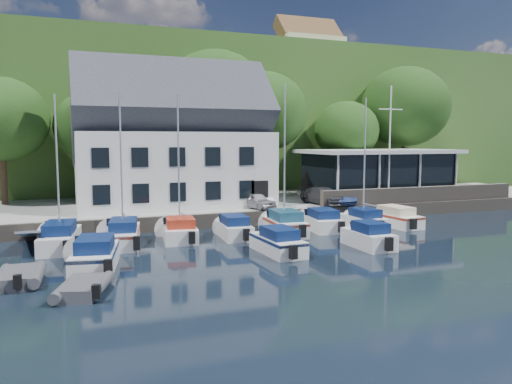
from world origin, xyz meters
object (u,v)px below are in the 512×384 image
dinghy_1 (83,285)px  boat_r1_0 (57,165)px  boat_r1_7 (393,216)px  dinghy_0 (19,275)px  boat_r1_1 (121,164)px  boat_r1_2 (179,169)px  car_dgrey (323,196)px  flagpole (390,144)px  harbor_building (173,148)px  boat_r1_3 (234,226)px  car_silver (256,200)px  boat_r1_5 (322,219)px  boat_r1_4 (285,159)px  car_white (263,198)px  boat_r1_6 (364,166)px  boat_r2_3 (368,234)px  club_pavilion (378,173)px  boat_r2_2 (277,240)px  boat_r2_0 (95,253)px  car_blue (335,197)px

dinghy_1 → boat_r1_0: bearing=112.9°
boat_r1_7 → dinghy_0: size_ratio=1.99×
boat_r1_1 → boat_r1_2: boat_r1_1 is taller
car_dgrey → boat_r1_7: car_dgrey is taller
boat_r1_2 → boat_r1_1: bearing=-170.3°
car_dgrey → flagpole: size_ratio=0.49×
harbor_building → dinghy_1: harbor_building is taller
boat_r1_3 → car_silver: bearing=59.6°
boat_r1_5 → dinghy_1: size_ratio=1.87×
car_dgrey → boat_r1_0: 19.82m
boat_r1_1 → boat_r1_4: bearing=8.0°
boat_r1_2 → boat_r1_3: 4.83m
boat_r1_2 → car_silver: bearing=42.6°
car_white → boat_r1_1: bearing=-136.4°
harbor_building → boat_r1_6: 14.35m
flagpole → boat_r2_3: size_ratio=1.87×
car_silver → boat_r1_3: bearing=-143.8°
club_pavilion → boat_r2_2: (-15.31, -13.38, -2.35)m
boat_r1_6 → boat_r1_7: size_ratio=1.32×
harbor_building → boat_r1_2: harbor_building is taller
car_silver → boat_r1_3: 6.05m
boat_r1_1 → dinghy_1: size_ratio=3.08×
boat_r2_0 → boat_r1_0: bearing=116.2°
boat_r1_2 → boat_r1_5: size_ratio=1.52×
car_white → car_dgrey: 4.76m
dinghy_0 → boat_r1_6: bearing=19.1°
boat_r1_1 → dinghy_0: size_ratio=2.87×
car_dgrey → boat_r2_3: (-2.96, -10.69, -0.92)m
club_pavilion → dinghy_0: (-27.53, -14.77, -2.68)m
boat_r1_0 → dinghy_0: bearing=-95.4°
harbor_building → boat_r2_0: bearing=-114.8°
flagpole → dinghy_1: size_ratio=3.08×
car_white → boat_r2_0: car_white is taller
harbor_building → car_dgrey: (10.92, -3.65, -3.70)m
boat_r1_1 → boat_r1_5: 13.39m
boat_r1_2 → dinghy_0: 11.10m
club_pavilion → dinghy_1: size_ratio=4.41×
car_white → boat_r1_4: 7.21m
boat_r1_2 → boat_r2_3: bearing=-23.5°
car_white → car_blue: car_blue is taller
car_blue → boat_r1_3: (-9.83, -4.98, -0.90)m
club_pavilion → car_silver: (-12.81, -3.57, -1.47)m
boat_r1_2 → boat_r2_3: 11.47m
car_silver → boat_r1_5: bearing=-77.1°
dinghy_0 → car_white: bearing=41.0°
flagpole → boat_r1_7: size_ratio=1.45×
car_silver → boat_r1_4: (-0.00, -5.05, 3.17)m
flagpole → boat_r1_3: (-14.96, -5.28, -4.91)m
car_dgrey → boat_r1_0: bearing=-174.1°
boat_r1_3 → car_white: bearing=58.6°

